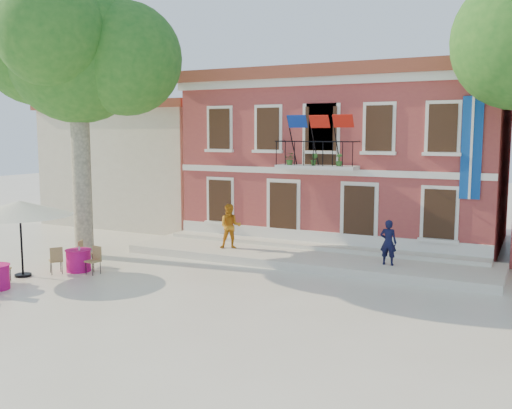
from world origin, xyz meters
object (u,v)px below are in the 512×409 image
at_px(plane_tree_west, 77,54).
at_px(pedestrian_orange, 230,226).
at_px(pedestrian_navy, 388,242).
at_px(patio_umbrella, 20,209).
at_px(cafe_table_3, 78,259).

xyz_separation_m(plane_tree_west, pedestrian_orange, (5.13, 2.60, -6.59)).
xyz_separation_m(plane_tree_west, pedestrian_navy, (11.36, 2.58, -6.69)).
bearing_deg(patio_umbrella, pedestrian_navy, 28.45).
bearing_deg(cafe_table_3, patio_umbrella, -130.46).
distance_m(patio_umbrella, pedestrian_orange, 7.69).
bearing_deg(pedestrian_navy, pedestrian_orange, 0.67).
bearing_deg(cafe_table_3, pedestrian_orange, 52.21).
bearing_deg(cafe_table_3, plane_tree_west, 128.67).
relative_size(pedestrian_navy, pedestrian_orange, 0.89).
bearing_deg(plane_tree_west, cafe_table_3, -51.33).
distance_m(plane_tree_west, pedestrian_navy, 13.43).
xyz_separation_m(patio_umbrella, pedestrian_navy, (10.96, 5.94, -1.23)).
bearing_deg(pedestrian_orange, cafe_table_3, -154.78).
relative_size(plane_tree_west, cafe_table_3, 5.68).
bearing_deg(pedestrian_navy, patio_umbrella, 29.34).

